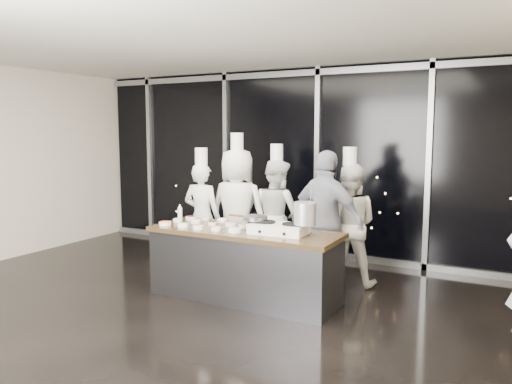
% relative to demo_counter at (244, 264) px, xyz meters
% --- Properties ---
extents(ground, '(9.00, 9.00, 0.00)m').
position_rel_demo_counter_xyz_m(ground, '(0.00, -0.90, -0.45)').
color(ground, black).
rests_on(ground, ground).
extents(room_shell, '(9.02, 7.02, 3.21)m').
position_rel_demo_counter_xyz_m(room_shell, '(0.18, -0.90, 1.79)').
color(room_shell, beige).
rests_on(room_shell, ground).
extents(window_wall, '(8.90, 0.11, 3.20)m').
position_rel_demo_counter_xyz_m(window_wall, '(0.00, 2.53, 1.14)').
color(window_wall, black).
rests_on(window_wall, ground).
extents(demo_counter, '(2.46, 0.86, 0.90)m').
position_rel_demo_counter_xyz_m(demo_counter, '(0.00, 0.00, 0.00)').
color(demo_counter, '#38383D').
rests_on(demo_counter, ground).
extents(stove, '(0.70, 0.46, 0.14)m').
position_rel_demo_counter_xyz_m(stove, '(0.49, -0.00, 0.51)').
color(stove, silver).
rests_on(stove, demo_counter).
extents(frying_pan, '(0.53, 0.32, 0.05)m').
position_rel_demo_counter_xyz_m(frying_pan, '(0.16, -0.01, 0.61)').
color(frying_pan, slate).
rests_on(frying_pan, stove).
extents(stock_pot, '(0.28, 0.28, 0.27)m').
position_rel_demo_counter_xyz_m(stock_pot, '(0.82, 0.01, 0.72)').
color(stock_pot, '#B8B8BB').
rests_on(stock_pot, stove).
extents(prep_bowls, '(1.21, 0.71, 0.05)m').
position_rel_demo_counter_xyz_m(prep_bowls, '(-0.59, -0.00, 0.47)').
color(prep_bowls, white).
rests_on(prep_bowls, demo_counter).
extents(squeeze_bottle, '(0.06, 0.06, 0.23)m').
position_rel_demo_counter_xyz_m(squeeze_bottle, '(-1.14, 0.19, 0.55)').
color(squeeze_bottle, white).
rests_on(squeeze_bottle, demo_counter).
extents(chef_far_left, '(0.64, 0.45, 1.89)m').
position_rel_demo_counter_xyz_m(chef_far_left, '(-1.24, 0.87, 0.40)').
color(chef_far_left, silver).
rests_on(chef_far_left, ground).
extents(chef_left, '(0.96, 0.66, 2.11)m').
position_rel_demo_counter_xyz_m(chef_left, '(-0.72, 1.06, 0.50)').
color(chef_left, silver).
rests_on(chef_left, ground).
extents(chef_center, '(1.02, 0.92, 1.95)m').
position_rel_demo_counter_xyz_m(chef_center, '(-0.21, 1.36, 0.42)').
color(chef_center, silver).
rests_on(chef_center, ground).
extents(guest, '(1.19, 0.72, 1.89)m').
position_rel_demo_counter_xyz_m(guest, '(0.79, 0.81, 0.49)').
color(guest, '#121931').
rests_on(guest, ground).
extents(chef_right, '(0.93, 0.79, 1.92)m').
position_rel_demo_counter_xyz_m(chef_right, '(0.96, 1.24, 0.40)').
color(chef_right, silver).
rests_on(chef_right, ground).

